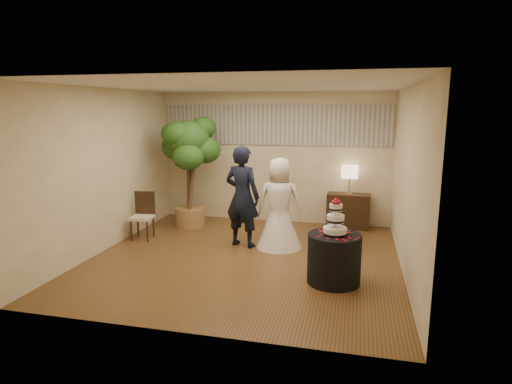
% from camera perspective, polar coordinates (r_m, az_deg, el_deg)
% --- Properties ---
extents(floor, '(5.00, 5.00, 0.00)m').
position_cam_1_polar(floor, '(7.22, -1.52, -8.77)').
color(floor, brown).
rests_on(floor, ground).
extents(ceiling, '(5.00, 5.00, 0.00)m').
position_cam_1_polar(ceiling, '(6.80, -1.65, 14.01)').
color(ceiling, white).
rests_on(ceiling, wall_back).
extents(wall_back, '(5.00, 0.06, 2.80)m').
position_cam_1_polar(wall_back, '(9.29, 2.40, 4.59)').
color(wall_back, beige).
rests_on(wall_back, ground).
extents(wall_front, '(5.00, 0.06, 2.80)m').
position_cam_1_polar(wall_front, '(4.55, -9.71, -2.49)').
color(wall_front, beige).
rests_on(wall_front, ground).
extents(wall_left, '(0.06, 5.00, 2.80)m').
position_cam_1_polar(wall_left, '(7.89, -19.43, 2.79)').
color(wall_left, beige).
rests_on(wall_left, ground).
extents(wall_right, '(0.06, 5.00, 2.80)m').
position_cam_1_polar(wall_right, '(6.69, 19.59, 1.38)').
color(wall_right, beige).
rests_on(wall_right, ground).
extents(mural_border, '(4.90, 0.02, 0.85)m').
position_cam_1_polar(mural_border, '(9.22, 2.41, 8.90)').
color(mural_border, '#AAA69D').
rests_on(mural_border, wall_back).
extents(groom, '(0.75, 0.59, 1.82)m').
position_cam_1_polar(groom, '(7.61, -1.84, -0.61)').
color(groom, black).
rests_on(groom, floor).
extents(bride, '(0.92, 0.92, 1.62)m').
position_cam_1_polar(bride, '(7.56, 3.13, -1.46)').
color(bride, white).
rests_on(bride, floor).
extents(cake_table, '(0.94, 0.94, 0.71)m').
position_cam_1_polar(cake_table, '(6.25, 10.36, -8.73)').
color(cake_table, black).
rests_on(cake_table, floor).
extents(wedding_cake, '(0.34, 0.34, 0.53)m').
position_cam_1_polar(wedding_cake, '(6.07, 10.56, -3.21)').
color(wedding_cake, white).
rests_on(wedding_cake, cake_table).
extents(console, '(0.89, 0.44, 0.72)m').
position_cam_1_polar(console, '(9.08, 12.19, -2.48)').
color(console, black).
rests_on(console, floor).
extents(table_lamp, '(0.33, 0.33, 0.58)m').
position_cam_1_polar(table_lamp, '(8.96, 12.36, 1.57)').
color(table_lamp, '#D2B28A').
rests_on(table_lamp, console).
extents(ficus_tree, '(1.49, 1.49, 2.34)m').
position_cam_1_polar(ficus_tree, '(8.96, -8.95, 2.73)').
color(ficus_tree, '#28531A').
rests_on(ficus_tree, floor).
extents(side_chair, '(0.45, 0.47, 0.89)m').
position_cam_1_polar(side_chair, '(8.40, -14.97, -3.12)').
color(side_chair, black).
rests_on(side_chair, floor).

